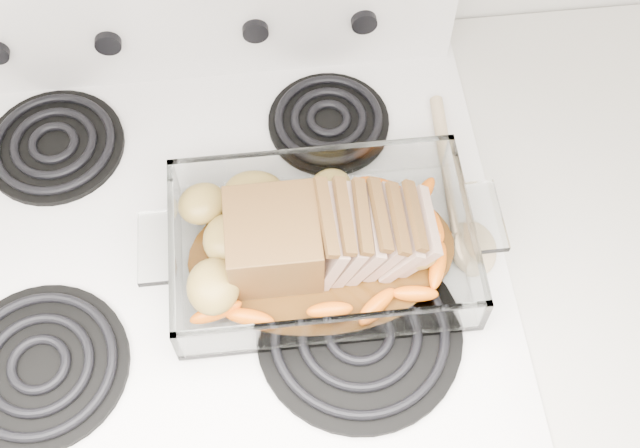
{
  "coord_description": "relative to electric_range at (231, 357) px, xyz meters",
  "views": [
    {
      "loc": [
        0.1,
        1.14,
        1.85
      ],
      "look_at": [
        0.16,
        1.62,
        0.99
      ],
      "focal_mm": 45.0,
      "sensor_mm": 36.0,
      "label": 1
    }
  ],
  "objects": [
    {
      "name": "counter_right",
      "position": [
        0.66,
        -0.0,
        -0.02
      ],
      "size": [
        0.58,
        0.68,
        0.93
      ],
      "color": "silver",
      "rests_on": "ground"
    },
    {
      "name": "baking_dish",
      "position": [
        0.16,
        -0.05,
        0.48
      ],
      "size": [
        0.37,
        0.24,
        0.07
      ],
      "rotation": [
        0.0,
        0.0,
        -0.0
      ],
      "color": "silver",
      "rests_on": "electric_range"
    },
    {
      "name": "pork_roast",
      "position": [
        0.14,
        -0.05,
        0.51
      ],
      "size": [
        0.25,
        0.11,
        0.09
      ],
      "rotation": [
        0.0,
        0.0,
        0.34
      ],
      "color": "brown",
      "rests_on": "baking_dish"
    },
    {
      "name": "electric_range",
      "position": [
        0.0,
        0.0,
        0.0
      ],
      "size": [
        0.78,
        0.7,
        1.12
      ],
      "color": "white",
      "rests_on": "ground"
    },
    {
      "name": "roast_vegetables",
      "position": [
        0.15,
        -0.01,
        0.49
      ],
      "size": [
        0.4,
        0.22,
        0.05
      ],
      "rotation": [
        0.0,
        0.0,
        -0.33
      ],
      "color": "orange",
      "rests_on": "baking_dish"
    },
    {
      "name": "wooden_spoon",
      "position": [
        0.34,
        -0.01,
        0.46
      ],
      "size": [
        0.06,
        0.28,
        0.02
      ],
      "rotation": [
        0.0,
        0.0,
        -0.05
      ],
      "color": "tan",
      "rests_on": "electric_range"
    }
  ]
}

